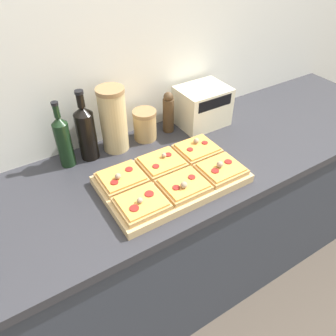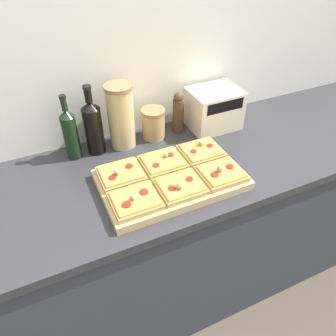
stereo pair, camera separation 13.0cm
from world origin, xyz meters
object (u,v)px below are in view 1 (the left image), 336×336
Objects in this scene: grain_jar_short at (145,125)px; toaster_oven at (202,106)px; cutting_board at (172,179)px; grain_jar_tall at (113,120)px; pepper_mill at (168,112)px; olive_oil_bottle at (63,141)px; wine_bottle at (86,132)px.

toaster_oven is (0.31, -0.03, 0.02)m from grain_jar_short.
cutting_board is 1.90× the size of grain_jar_tall.
cutting_board is 2.76× the size of pepper_mill.
wine_bottle reaches higher than olive_oil_bottle.
cutting_board is 0.37m from grain_jar_tall.
grain_jar_tall reaches higher than toaster_oven.
cutting_board is at bearing -47.37° from olive_oil_bottle.
cutting_board is at bearing -119.92° from pepper_mill.
pepper_mill reaches higher than cutting_board.
grain_jar_short is at bearing 0.00° from grain_jar_tall.
wine_bottle is 0.28m from grain_jar_short.
wine_bottle is 0.41m from pepper_mill.
wine_bottle is at bearing 0.00° from olive_oil_bottle.
wine_bottle reaches higher than cutting_board.
olive_oil_bottle is at bearing 180.00° from grain_jar_tall.
wine_bottle reaches higher than grain_jar_short.
pepper_mill is 0.18m from toaster_oven.
toaster_oven is at bearing 39.50° from cutting_board.
cutting_board is 0.49m from toaster_oven.
grain_jar_tall is at bearing -0.00° from wine_bottle.
olive_oil_bottle reaches higher than grain_jar_short.
olive_oil_bottle reaches higher than cutting_board.
olive_oil_bottle is at bearing 180.00° from grain_jar_short.
cutting_board is 0.41m from wine_bottle.
grain_jar_tall is 1.12× the size of toaster_oven.
grain_jar_tall is at bearing 180.00° from pepper_mill.
toaster_oven reaches higher than cutting_board.
toaster_oven is (0.46, -0.03, -0.05)m from grain_jar_tall.
olive_oil_bottle is at bearing 177.41° from toaster_oven.
olive_oil_bottle and grain_jar_tall have the same top height.
grain_jar_short is (0.15, 0.00, -0.07)m from grain_jar_tall.
cutting_board is 0.47m from olive_oil_bottle.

